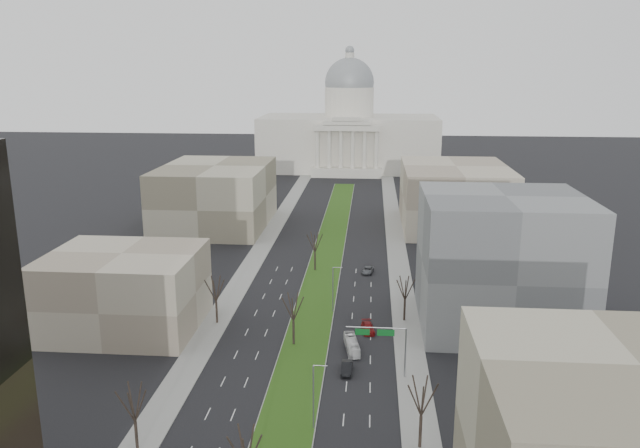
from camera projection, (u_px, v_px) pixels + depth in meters
The scene contains 23 objects.
ground at pixel (324, 271), 144.24m from camera, with size 600.00×600.00×0.00m, color black.
median at pixel (323, 272), 143.24m from camera, with size 8.00×222.03×0.20m.
sidewalk_left at pixel (224, 309), 121.47m from camera, with size 5.00×330.00×0.15m, color gray.
sidewalk_right at pixel (405, 314), 118.67m from camera, with size 5.00×330.00×0.15m, color gray.
capitol at pixel (349, 133), 284.81m from camera, with size 80.00×46.00×55.00m.
building_beige_left at pixel (125, 291), 111.35m from camera, with size 26.00×22.00×14.00m, color tan.
building_grey_right at pixel (501, 261), 111.53m from camera, with size 28.00×26.00×24.00m, color slate.
building_far_left at pixel (216, 196), 183.50m from camera, with size 30.00×40.00×18.00m, color gray.
building_far_right at pixel (454, 196), 182.73m from camera, with size 30.00×40.00×18.00m, color tan.
tree_left_mid at pixel (134, 402), 74.33m from camera, with size 5.40×5.40×9.72m.
tree_left_far at pixel (216, 288), 113.02m from camera, with size 5.28×5.28×9.50m.
tree_right_mid at pixel (422, 396), 75.41m from camera, with size 5.52×5.52×9.94m.
tree_right_far at pixel (405, 288), 114.21m from camera, with size 5.04×5.04×9.07m.
tree_median_a at pixel (246, 448), 65.39m from camera, with size 5.40×5.40×9.72m.
tree_median_b at pixel (293, 306), 104.04m from camera, with size 5.40×5.40×9.72m.
tree_median_c at pixel (315, 241), 142.69m from camera, with size 5.40×5.40×9.72m.
streetlamp_median_b at pixel (314, 396), 79.95m from camera, with size 1.90×0.20×9.16m.
streetlamp_median_c at pixel (333, 289), 118.61m from camera, with size 1.90×0.20×9.16m.
mast_arm_signs at pixel (388, 340), 93.38m from camera, with size 9.12×0.24×8.09m.
car_black at pixel (347, 368), 96.02m from camera, with size 1.65×4.72×1.56m, color black.
car_red at pixel (368, 328), 110.85m from camera, with size 2.07×5.10×1.48m, color maroon.
car_grey_far at pixel (368, 270), 142.54m from camera, with size 2.22×4.82×1.34m, color #515359.
box_van at pixel (352, 345), 103.39m from camera, with size 1.79×7.66×2.13m, color white.
Camera 1 is at (10.50, -16.82, 45.77)m, focal length 35.00 mm.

